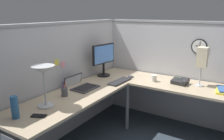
# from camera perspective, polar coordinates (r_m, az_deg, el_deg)

# --- Properties ---
(ground_plane) EXTENTS (6.80, 6.80, 0.00)m
(ground_plane) POSITION_cam_1_polar(r_m,az_deg,el_deg) (3.28, 5.04, -16.61)
(ground_plane) COLOR #2D3842
(cubicle_wall_back) EXTENTS (2.57, 0.12, 1.58)m
(cubicle_wall_back) POSITION_cam_1_polar(r_m,az_deg,el_deg) (3.15, -12.03, -2.41)
(cubicle_wall_back) COLOR #B2B2B7
(cubicle_wall_back) RESTS_ON ground
(cubicle_wall_right) EXTENTS (0.12, 2.37, 1.58)m
(cubicle_wall_right) POSITION_cam_1_polar(r_m,az_deg,el_deg) (3.64, 15.34, -0.30)
(cubicle_wall_right) COLOR #B2B2B7
(cubicle_wall_right) RESTS_ON ground
(desk) EXTENTS (2.35, 2.15, 0.73)m
(desk) POSITION_cam_1_polar(r_m,az_deg,el_deg) (2.86, 4.83, -7.33)
(desk) COLOR tan
(desk) RESTS_ON ground
(monitor) EXTENTS (0.46, 0.20, 0.50)m
(monitor) POSITION_cam_1_polar(r_m,az_deg,el_deg) (3.41, -2.19, 3.23)
(monitor) COLOR black
(monitor) RESTS_ON desk
(laptop) EXTENTS (0.35, 0.39, 0.22)m
(laptop) POSITION_cam_1_polar(r_m,az_deg,el_deg) (2.99, -8.32, -3.96)
(laptop) COLOR #38383D
(laptop) RESTS_ON desk
(keyboard) EXTENTS (0.43, 0.16, 0.02)m
(keyboard) POSITION_cam_1_polar(r_m,az_deg,el_deg) (3.17, 2.04, -2.95)
(keyboard) COLOR #232326
(keyboard) RESTS_ON desk
(computer_mouse) EXTENTS (0.06, 0.10, 0.03)m
(computer_mouse) POSITION_cam_1_polar(r_m,az_deg,el_deg) (3.40, 4.80, -1.63)
(computer_mouse) COLOR #38383D
(computer_mouse) RESTS_ON desk
(desk_lamp_dome) EXTENTS (0.24, 0.24, 0.44)m
(desk_lamp_dome) POSITION_cam_1_polar(r_m,az_deg,el_deg) (2.37, -17.25, -0.85)
(desk_lamp_dome) COLOR #B7BABF
(desk_lamp_dome) RESTS_ON desk
(pen_cup) EXTENTS (0.08, 0.08, 0.18)m
(pen_cup) POSITION_cam_1_polar(r_m,az_deg,el_deg) (2.70, -12.14, -5.53)
(pen_cup) COLOR #4C4C51
(pen_cup) RESTS_ON desk
(cell_phone) EXTENTS (0.12, 0.16, 0.01)m
(cell_phone) POSITION_cam_1_polar(r_m,az_deg,el_deg) (2.28, -18.35, -11.15)
(cell_phone) COLOR black
(cell_phone) RESTS_ON desk
(thermos_flask) EXTENTS (0.07, 0.07, 0.22)m
(thermos_flask) POSITION_cam_1_polar(r_m,az_deg,el_deg) (2.28, -23.77, -8.79)
(thermos_flask) COLOR #26598C
(thermos_flask) RESTS_ON desk
(office_phone) EXTENTS (0.22, 0.23, 0.11)m
(office_phone) POSITION_cam_1_polar(r_m,az_deg,el_deg) (3.22, 17.22, -2.83)
(office_phone) COLOR #232326
(office_phone) RESTS_ON desk
(desk_lamp_paper) EXTENTS (0.13, 0.13, 0.53)m
(desk_lamp_paper) POSITION_cam_1_polar(r_m,az_deg,el_deg) (3.14, 22.22, 2.82)
(desk_lamp_paper) COLOR #B7BABF
(desk_lamp_paper) RESTS_ON desk
(coffee_mug) EXTENTS (0.08, 0.08, 0.10)m
(coffee_mug) POSITION_cam_1_polar(r_m,az_deg,el_deg) (3.24, 10.74, -2.12)
(coffee_mug) COLOR silver
(coffee_mug) RESTS_ON desk
(wall_clock) EXTENTS (0.04, 0.22, 0.22)m
(wall_clock) POSITION_cam_1_polar(r_m,az_deg,el_deg) (3.42, 21.56, 5.65)
(wall_clock) COLOR black
(pinned_note_leftmost) EXTENTS (0.08, 0.00, 0.08)m
(pinned_note_leftmost) POSITION_cam_1_polar(r_m,az_deg,el_deg) (3.00, -12.55, 1.41)
(pinned_note_leftmost) COLOR pink
(pinned_note_middle) EXTENTS (0.08, 0.00, 0.08)m
(pinned_note_middle) POSITION_cam_1_polar(r_m,az_deg,el_deg) (2.91, -14.06, 1.86)
(pinned_note_middle) COLOR #EAD84C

